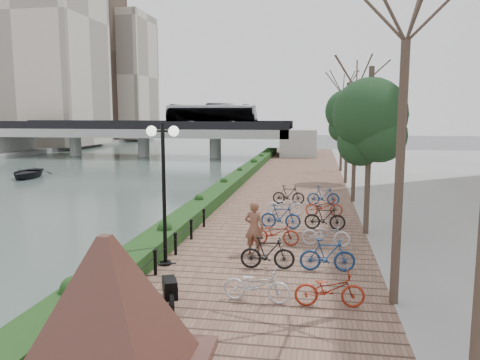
% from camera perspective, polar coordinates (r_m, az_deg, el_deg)
% --- Properties ---
extents(ground, '(220.00, 220.00, 0.00)m').
position_cam_1_polar(ground, '(12.52, -21.38, -17.07)').
color(ground, '#59595B').
rests_on(ground, ground).
extents(river_water, '(30.00, 130.00, 0.02)m').
position_cam_1_polar(river_water, '(40.87, -21.67, 0.17)').
color(river_water, '#485A55').
rests_on(river_water, ground).
extents(promenade, '(8.00, 75.00, 0.50)m').
position_cam_1_polar(promenade, '(27.69, 5.04, -2.29)').
color(promenade, brown).
rests_on(promenade, ground).
extents(hedge, '(1.10, 56.00, 0.60)m').
position_cam_1_polar(hedge, '(30.48, -0.97, -0.27)').
color(hedge, '#183914').
rests_on(hedge, promenade).
extents(chain_fence, '(0.10, 14.10, 0.70)m').
position_cam_1_polar(chain_fence, '(13.28, -11.76, -11.24)').
color(chain_fence, black).
rests_on(chain_fence, promenade).
extents(granite_monument, '(5.10, 5.10, 2.66)m').
position_cam_1_polar(granite_monument, '(8.71, -15.85, -14.89)').
color(granite_monument, '#3F231B').
rests_on(granite_monument, promenade).
extents(lamppost, '(1.02, 0.32, 4.44)m').
position_cam_1_polar(lamppost, '(14.46, -9.34, 2.12)').
color(lamppost, black).
rests_on(lamppost, promenade).
extents(motorcycle, '(0.99, 1.54, 0.92)m').
position_cam_1_polar(motorcycle, '(11.91, -8.60, -12.90)').
color(motorcycle, black).
rests_on(motorcycle, promenade).
extents(pedestrian, '(0.73, 0.54, 1.83)m').
position_cam_1_polar(pedestrian, '(15.74, 1.74, -5.87)').
color(pedestrian, brown).
rests_on(pedestrian, promenade).
extents(bicycle_parking, '(2.40, 14.69, 1.00)m').
position_cam_1_polar(bicycle_parking, '(18.16, 7.51, -5.49)').
color(bicycle_parking, silver).
rests_on(bicycle_parking, promenade).
extents(street_trees, '(3.20, 37.12, 6.80)m').
position_cam_1_polar(street_trees, '(22.49, 14.44, 3.92)').
color(street_trees, '#392E21').
rests_on(street_trees, promenade).
extents(bridge, '(36.00, 10.77, 6.50)m').
position_cam_1_polar(bridge, '(57.99, -10.08, 6.10)').
color(bridge, gray).
rests_on(bridge, ground).
extents(boat, '(3.95, 4.86, 0.88)m').
position_cam_1_polar(boat, '(41.97, -24.52, 0.82)').
color(boat, black).
rests_on(boat, river_water).
extents(far_buildings, '(35.00, 38.00, 38.00)m').
position_cam_1_polar(far_buildings, '(90.03, -23.47, 14.34)').
color(far_buildings, beige).
rests_on(far_buildings, far_bank).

